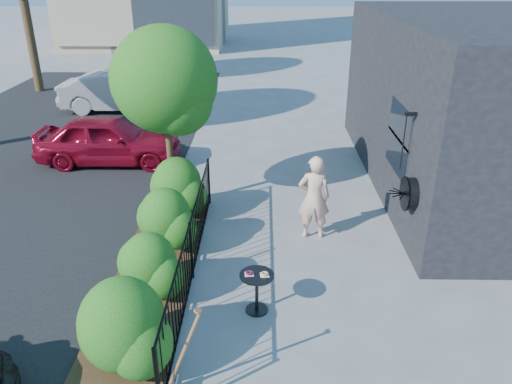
{
  "coord_description": "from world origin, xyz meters",
  "views": [
    {
      "loc": [
        -0.26,
        -7.37,
        5.08
      ],
      "look_at": [
        -0.4,
        1.03,
        1.2
      ],
      "focal_mm": 35.0,
      "sensor_mm": 36.0,
      "label": 1
    }
  ],
  "objects_px": {
    "cafe_table": "(257,286)",
    "car_silver": "(123,91)",
    "car_red": "(109,140)",
    "shovel": "(183,357)",
    "patio_tree": "(168,87)",
    "woman": "(314,198)"
  },
  "relations": [
    {
      "from": "cafe_table",
      "to": "car_silver",
      "type": "height_order",
      "value": "car_silver"
    },
    {
      "from": "car_red",
      "to": "car_silver",
      "type": "height_order",
      "value": "car_silver"
    },
    {
      "from": "shovel",
      "to": "patio_tree",
      "type": "bearing_deg",
      "value": 100.37
    },
    {
      "from": "cafe_table",
      "to": "woman",
      "type": "bearing_deg",
      "value": 65.62
    },
    {
      "from": "shovel",
      "to": "car_silver",
      "type": "xyz_separation_m",
      "value": [
        -4.22,
        13.46,
        0.14
      ]
    },
    {
      "from": "woman",
      "to": "car_silver",
      "type": "height_order",
      "value": "woman"
    },
    {
      "from": "car_red",
      "to": "car_silver",
      "type": "relative_size",
      "value": 0.86
    },
    {
      "from": "patio_tree",
      "to": "woman",
      "type": "distance_m",
      "value": 3.74
    },
    {
      "from": "cafe_table",
      "to": "shovel",
      "type": "xyz_separation_m",
      "value": [
        -0.9,
        -1.7,
        0.13
      ]
    },
    {
      "from": "cafe_table",
      "to": "shovel",
      "type": "height_order",
      "value": "shovel"
    },
    {
      "from": "cafe_table",
      "to": "car_silver",
      "type": "relative_size",
      "value": 0.16
    },
    {
      "from": "patio_tree",
      "to": "car_silver",
      "type": "xyz_separation_m",
      "value": [
        -3.24,
        8.11,
        -2.02
      ]
    },
    {
      "from": "patio_tree",
      "to": "woman",
      "type": "xyz_separation_m",
      "value": [
        2.97,
        -1.25,
        -1.89
      ]
    },
    {
      "from": "car_red",
      "to": "car_silver",
      "type": "distance_m",
      "value": 5.4
    },
    {
      "from": "cafe_table",
      "to": "car_silver",
      "type": "distance_m",
      "value": 12.84
    },
    {
      "from": "shovel",
      "to": "woman",
      "type": "bearing_deg",
      "value": 64.1
    },
    {
      "from": "car_silver",
      "to": "patio_tree",
      "type": "bearing_deg",
      "value": -158.32
    },
    {
      "from": "patio_tree",
      "to": "car_red",
      "type": "xyz_separation_m",
      "value": [
        -2.26,
        2.79,
        -2.1
      ]
    },
    {
      "from": "shovel",
      "to": "car_red",
      "type": "bearing_deg",
      "value": 111.71
    },
    {
      "from": "shovel",
      "to": "car_red",
      "type": "relative_size",
      "value": 0.35
    },
    {
      "from": "cafe_table",
      "to": "woman",
      "type": "relative_size",
      "value": 0.42
    },
    {
      "from": "patio_tree",
      "to": "car_silver",
      "type": "distance_m",
      "value": 8.96
    }
  ]
}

